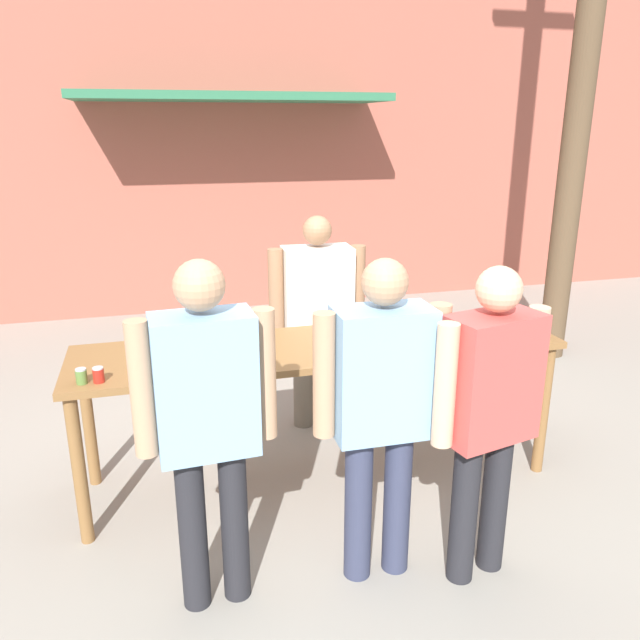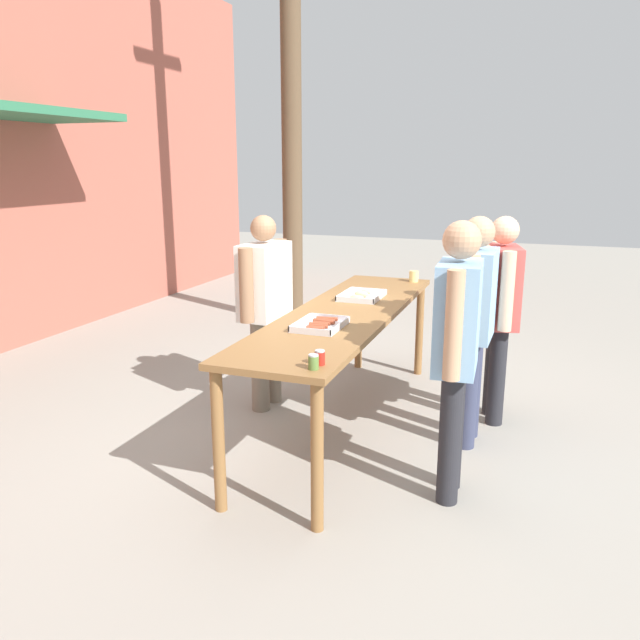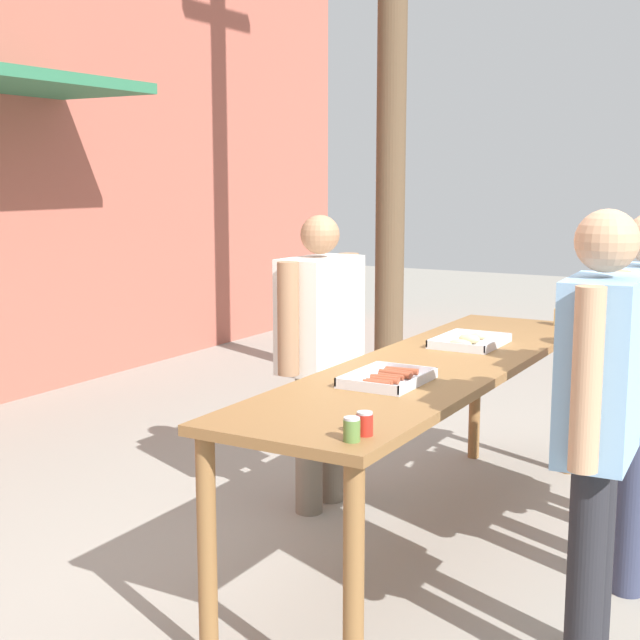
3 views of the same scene
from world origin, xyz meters
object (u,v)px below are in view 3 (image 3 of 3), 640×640
Objects in this scene: food_tray_sausages at (388,379)px; person_customer_holding_hotdog at (599,405)px; condiment_jar_mustard at (352,429)px; food_tray_buns at (469,342)px; person_server_behind_table at (320,339)px; beer_cup at (561,317)px; condiment_jar_ketchup at (365,424)px.

person_customer_holding_hotdog is (-0.25, -0.91, 0.06)m from food_tray_sausages.
food_tray_sausages is 4.92× the size of condiment_jar_mustard.
food_tray_sausages is at bearing -179.99° from food_tray_buns.
person_server_behind_table is at bearing 46.55° from food_tray_sausages.
beer_cup is at bearing 0.29° from condiment_jar_mustard.
person_customer_holding_hotdog reaches higher than condiment_jar_ketchup.
beer_cup is at bearing -7.77° from food_tray_sausages.
beer_cup is 0.06× the size of person_server_behind_table.
beer_cup reaches higher than condiment_jar_mustard.
beer_cup is at bearing -165.18° from person_customer_holding_hotdog.
food_tray_buns is (0.96, 0.00, 0.00)m from food_tray_sausages.
beer_cup is (2.53, 0.02, 0.01)m from condiment_jar_ketchup.
food_tray_buns is 0.25× the size of person_customer_holding_hotdog.
person_server_behind_table reaches higher than food_tray_buns.
person_customer_holding_hotdog is at bearing -53.16° from condiment_jar_ketchup.
food_tray_sausages is at bearing -131.05° from person_server_behind_table.
beer_cup is 1.48m from person_server_behind_table.
beer_cup is at bearing -16.32° from food_tray_buns.
person_customer_holding_hotdog reaches higher than condiment_jar_mustard.
condiment_jar_ketchup is 0.81× the size of beer_cup.
person_server_behind_table is at bearing 111.96° from food_tray_buns.
food_tray_sausages is 0.95m from person_customer_holding_hotdog.
person_server_behind_table reaches higher than food_tray_sausages.
food_tray_sausages is 1.82m from beer_cup.
food_tray_sausages is 0.25× the size of person_server_behind_table.
condiment_jar_mustard is (-0.81, -0.26, 0.03)m from food_tray_sausages.
condiment_jar_ketchup is at bearing -142.86° from person_server_behind_table.
condiment_jar_ketchup is 0.81m from person_customer_holding_hotdog.
condiment_jar_mustard is 0.05× the size of person_server_behind_table.
person_server_behind_table is (0.67, 0.71, -0.00)m from food_tray_sausages.
person_server_behind_table is at bearing 33.10° from condiment_jar_mustard.
condiment_jar_mustard and condiment_jar_ketchup have the same top height.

